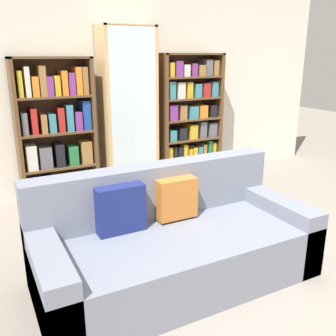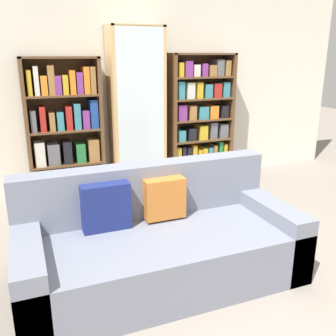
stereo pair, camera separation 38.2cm
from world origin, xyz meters
name	(u,v)px [view 2 (the right image)]	position (x,y,z in m)	size (l,w,h in m)	color
ground_plane	(258,299)	(0.00, 0.00, 0.00)	(16.00, 16.00, 0.00)	gray
wall_back	(138,81)	(0.00, 2.78, 1.35)	(6.04, 0.06, 2.70)	silver
couch	(159,244)	(-0.56, 0.53, 0.28)	(2.08, 0.94, 0.84)	slate
bookshelf_left	(65,132)	(-0.97, 2.58, 0.80)	(0.87, 0.32, 1.65)	brown
display_cabinet	(137,111)	(-0.09, 2.56, 1.00)	(0.65, 0.36, 2.00)	tan
bookshelf_right	(200,120)	(0.80, 2.58, 0.83)	(0.88, 0.32, 1.69)	brown
wine_bottle	(198,203)	(0.24, 1.48, 0.14)	(0.08, 0.08, 0.34)	#192333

